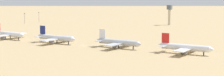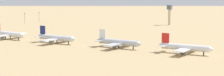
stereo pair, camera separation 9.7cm
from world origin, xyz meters
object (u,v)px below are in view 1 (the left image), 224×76
object	(u,v)px
parked_jet_white_4	(118,42)
parked_jet_navy_3	(56,38)
control_tower	(169,13)
parked_jet_red_5	(185,47)
light_pole_west	(39,16)
parked_jet_red_2	(9,34)
light_pole_mid	(25,17)

from	to	relation	value
parked_jet_white_4	parked_jet_navy_3	bearing A→B (deg)	-173.21
parked_jet_navy_3	control_tower	size ratio (longest dim) A/B	1.69
parked_jet_red_5	light_pole_west	bearing A→B (deg)	150.92
parked_jet_red_2	light_pole_mid	size ratio (longest dim) A/B	3.12
parked_jet_red_2	light_pole_west	xyz separation A→B (m)	(-93.45, 142.61, 3.39)
parked_jet_navy_3	light_pole_west	size ratio (longest dim) A/B	3.06
parked_jet_red_2	light_pole_mid	bearing A→B (deg)	134.61
parked_jet_navy_3	parked_jet_red_5	size ratio (longest dim) A/B	1.01
light_pole_west	parked_jet_red_5	bearing A→B (deg)	-28.06
parked_jet_white_4	light_pole_mid	world-z (taller)	parked_jet_white_4
light_pole_west	light_pole_mid	xyz separation A→B (m)	(-3.22, -22.89, -0.07)
parked_jet_red_5	light_pole_west	world-z (taller)	parked_jet_red_5
parked_jet_white_4	light_pole_west	distance (m)	244.97
parked_jet_red_2	parked_jet_navy_3	size ratio (longest dim) A/B	1.01
parked_jet_red_2	light_pole_west	size ratio (longest dim) A/B	3.08
parked_jet_white_4	light_pole_west	size ratio (longest dim) A/B	3.03
parked_jet_red_5	parked_jet_navy_3	bearing A→B (deg)	-178.04
control_tower	parked_jet_white_4	bearing A→B (deg)	-77.48
parked_jet_red_2	parked_jet_red_5	size ratio (longest dim) A/B	1.02
parked_jet_red_5	light_pole_mid	bearing A→B (deg)	155.34
light_pole_mid	parked_jet_navy_3	bearing A→B (deg)	-38.45
parked_jet_navy_3	parked_jet_red_5	world-z (taller)	parked_jet_navy_3
light_pole_west	light_pole_mid	bearing A→B (deg)	-98.00
control_tower	light_pole_west	size ratio (longest dim) A/B	1.81
parked_jet_navy_3	light_pole_west	world-z (taller)	parked_jet_navy_3
parked_jet_navy_3	parked_jet_red_2	bearing A→B (deg)	-176.71
parked_jet_white_4	control_tower	world-z (taller)	control_tower
parked_jet_red_5	light_pole_west	xyz separation A→B (m)	(-255.00, 135.93, 3.45)
parked_jet_navy_3	parked_jet_white_4	distance (m)	56.66
parked_jet_red_2	parked_jet_red_5	bearing A→B (deg)	8.06
parked_jet_red_2	light_pole_west	bearing A→B (deg)	128.93
parked_jet_red_2	control_tower	world-z (taller)	control_tower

